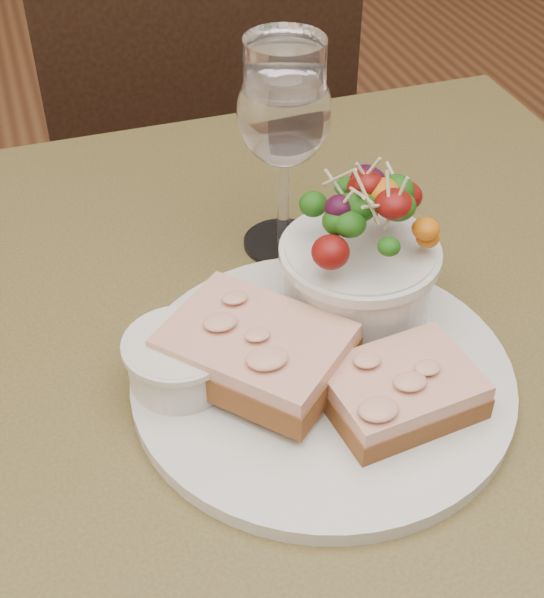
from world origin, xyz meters
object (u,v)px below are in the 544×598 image
object	(u,v)px
sandwich_front	(401,390)
sandwich_back	(255,350)
cafe_table	(277,458)
wine_glass	(284,119)
ramekin	(179,359)
chair_far	(195,254)
salad_bowl	(360,249)
dinner_plate	(322,377)

from	to	relation	value
sandwich_front	sandwich_back	size ratio (longest dim) A/B	0.72
cafe_table	wine_glass	xyz separation A→B (m)	(0.05, 0.15, 0.22)
ramekin	wine_glass	bearing A→B (deg)	49.11
chair_far	sandwich_back	world-z (taller)	chair_far
chair_far	wine_glass	distance (m)	0.84
cafe_table	wine_glass	bearing A→B (deg)	69.87
sandwich_front	salad_bowl	size ratio (longest dim) A/B	0.86
dinner_plate	ramekin	distance (m)	0.10
sandwich_back	ramekin	world-z (taller)	sandwich_back
cafe_table	sandwich_back	distance (m)	0.14
cafe_table	salad_bowl	distance (m)	0.19
sandwich_back	dinner_plate	bearing A→B (deg)	34.55
cafe_table	sandwich_front	xyz separation A→B (m)	(0.06, -0.07, 0.13)
dinner_plate	wine_glass	distance (m)	0.21
cafe_table	ramekin	size ratio (longest dim) A/B	10.99
sandwich_back	salad_bowl	distance (m)	0.11
chair_far	ramekin	distance (m)	0.92
ramekin	salad_bowl	xyz separation A→B (m)	(0.15, 0.03, 0.04)
sandwich_front	salad_bowl	bearing A→B (deg)	77.62
chair_far	dinner_plate	world-z (taller)	chair_far
sandwich_back	salad_bowl	world-z (taller)	salad_bowl
sandwich_front	dinner_plate	bearing A→B (deg)	122.39
cafe_table	dinner_plate	xyz separation A→B (m)	(0.03, -0.02, 0.11)
sandwich_front	wine_glass	bearing A→B (deg)	85.92
cafe_table	sandwich_front	bearing A→B (deg)	-47.04
ramekin	cafe_table	bearing A→B (deg)	-1.94
salad_bowl	ramekin	bearing A→B (deg)	-168.38
wine_glass	sandwich_back	bearing A→B (deg)	-115.23
dinner_plate	wine_glass	size ratio (longest dim) A/B	1.58
chair_far	sandwich_front	size ratio (longest dim) A/B	8.28
chair_far	ramekin	size ratio (longest dim) A/B	12.36
dinner_plate	chair_far	bearing A→B (deg)	84.53
dinner_plate	sandwich_front	distance (m)	0.06
salad_bowl	wine_glass	bearing A→B (deg)	99.84
cafe_table	chair_far	distance (m)	0.84
ramekin	wine_glass	world-z (taller)	wine_glass
cafe_table	sandwich_front	world-z (taller)	sandwich_front
dinner_plate	sandwich_back	bearing A→B (deg)	166.36
sandwich_back	wine_glass	distance (m)	0.20
salad_bowl	wine_glass	xyz separation A→B (m)	(-0.02, 0.12, 0.05)
cafe_table	wine_glass	world-z (taller)	wine_glass
chair_far	sandwich_front	bearing A→B (deg)	89.54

